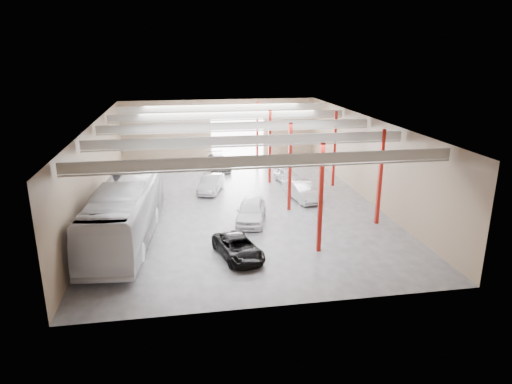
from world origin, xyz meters
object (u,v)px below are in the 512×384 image
object	(u,v)px
coach_bus	(126,211)
black_sedan	(238,247)
car_row_b	(211,183)
car_row_c	(218,162)
car_right_far	(288,176)
car_row_a	(251,211)
car_right_near	(302,191)

from	to	relation	value
coach_bus	black_sedan	bearing A→B (deg)	-25.72
car_row_b	car_row_c	world-z (taller)	car_row_c
coach_bus	car_row_c	distance (m)	19.55
black_sedan	car_row_b	bearing A→B (deg)	78.87
coach_bus	car_right_far	distance (m)	18.01
car_row_b	car_right_far	world-z (taller)	car_row_b
car_row_b	car_right_far	size ratio (longest dim) A/B	1.09
car_row_a	car_row_c	distance (m)	16.18
black_sedan	car_right_near	distance (m)	12.45
car_row_b	car_right_near	bearing A→B (deg)	-9.18
car_row_b	coach_bus	bearing A→B (deg)	-106.07
coach_bus	car_row_a	distance (m)	9.01
car_row_a	car_row_c	size ratio (longest dim) A/B	0.94
car_row_b	car_right_near	xyz separation A→B (m)	(7.50, -3.66, 0.03)
coach_bus	car_row_a	size ratio (longest dim) A/B	2.83
coach_bus	black_sedan	distance (m)	8.26
black_sedan	car_right_far	distance (m)	17.03
coach_bus	car_right_near	xyz separation A→B (m)	(13.88, 6.21, -1.19)
black_sedan	car_right_near	bearing A→B (deg)	42.81
car_row_c	car_right_near	size ratio (longest dim) A/B	1.11
car_right_near	car_row_b	bearing A→B (deg)	144.03
car_row_b	car_row_c	distance (m)	8.15
car_row_a	car_right_near	bearing A→B (deg)	55.47
car_row_b	black_sedan	bearing A→B (deg)	-70.65
car_row_a	car_right_far	xyz separation A→B (m)	(5.11, 9.67, -0.13)
car_row_a	car_row_b	world-z (taller)	car_row_a
black_sedan	car_row_b	xyz separation A→B (m)	(-0.62, 14.04, 0.11)
black_sedan	car_right_far	size ratio (longest dim) A/B	1.10
car_row_c	car_right_far	size ratio (longest dim) A/B	1.25
coach_bus	car_row_b	bearing A→B (deg)	62.20
car_row_c	car_row_a	bearing A→B (deg)	-90.40
coach_bus	car_right_near	world-z (taller)	coach_bus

